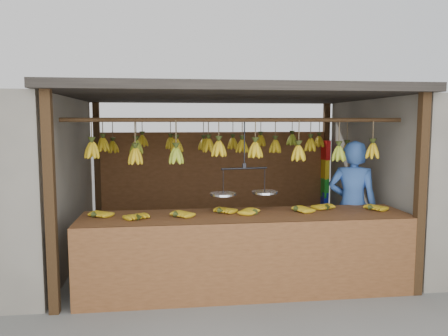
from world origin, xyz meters
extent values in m
plane|color=#5B5B57|center=(0.00, 0.00, 0.00)|extent=(80.00, 80.00, 0.00)
cube|color=#301E0F|center=(-2.00, -1.50, 1.15)|extent=(0.10, 0.10, 2.30)
cube|color=#301E0F|center=(2.00, -1.50, 1.15)|extent=(0.10, 0.10, 2.30)
cube|color=#301E0F|center=(-2.00, 1.50, 1.15)|extent=(0.10, 0.10, 2.30)
cube|color=#301E0F|center=(2.00, 1.50, 1.15)|extent=(0.10, 0.10, 2.30)
cube|color=black|center=(0.00, 0.00, 2.35)|extent=(4.30, 3.30, 0.10)
cylinder|color=#301E0F|center=(0.00, -1.00, 2.00)|extent=(4.00, 0.05, 0.05)
cylinder|color=#301E0F|center=(0.00, 0.00, 2.00)|extent=(4.00, 0.05, 0.05)
cylinder|color=#301E0F|center=(0.00, 1.00, 2.00)|extent=(4.00, 0.05, 0.05)
cube|color=brown|center=(0.00, 1.50, 0.90)|extent=(4.00, 0.06, 1.80)
cube|color=brown|center=(0.08, -1.10, 0.86)|extent=(3.83, 0.85, 0.08)
cube|color=brown|center=(0.08, -1.53, 0.45)|extent=(3.83, 0.04, 0.90)
cube|color=#301E0F|center=(-1.73, -1.48, 0.41)|extent=(0.07, 0.07, 0.82)
cube|color=#301E0F|center=(1.90, -1.48, 0.41)|extent=(0.07, 0.07, 0.82)
cube|color=#301E0F|center=(-1.73, -0.72, 0.41)|extent=(0.07, 0.07, 0.82)
cube|color=#301E0F|center=(1.90, -0.72, 0.41)|extent=(0.07, 0.07, 0.82)
ellipsoid|color=#BE9714|center=(-1.63, -1.07, 0.93)|extent=(0.29, 0.30, 0.06)
ellipsoid|color=#BE9714|center=(-1.13, -1.26, 0.93)|extent=(0.28, 0.30, 0.06)
ellipsoid|color=#BE9714|center=(-0.72, -1.18, 0.93)|extent=(0.30, 0.29, 0.06)
ellipsoid|color=#BE9714|center=(-0.21, -1.03, 0.93)|extent=(0.29, 0.30, 0.06)
ellipsoid|color=#BE9714|center=(0.19, -1.12, 0.93)|extent=(0.30, 0.28, 0.06)
ellipsoid|color=#BE9714|center=(0.71, -1.06, 0.93)|extent=(0.28, 0.24, 0.06)
ellipsoid|color=#BE9714|center=(1.13, -0.98, 0.93)|extent=(0.27, 0.29, 0.06)
ellipsoid|color=#BE9714|center=(1.64, -1.08, 0.93)|extent=(0.30, 0.27, 0.06)
ellipsoid|color=#BE9714|center=(-1.67, -0.96, 1.66)|extent=(0.16, 0.16, 0.28)
ellipsoid|color=#BE9714|center=(-1.18, -0.97, 1.58)|extent=(0.16, 0.16, 0.28)
ellipsoid|color=#92A523|center=(-0.72, -1.03, 1.59)|extent=(0.16, 0.16, 0.28)
ellipsoid|color=#BE9714|center=(-0.22, -0.98, 1.67)|extent=(0.16, 0.16, 0.28)
ellipsoid|color=#BE9714|center=(0.20, -1.01, 1.65)|extent=(0.16, 0.16, 0.28)
ellipsoid|color=#BE9714|center=(0.72, -1.04, 1.61)|extent=(0.16, 0.16, 0.28)
ellipsoid|color=#92A523|center=(1.24, -0.98, 1.59)|extent=(0.16, 0.16, 0.28)
ellipsoid|color=#BE9714|center=(1.65, -1.01, 1.63)|extent=(0.16, 0.16, 0.28)
ellipsoid|color=#BE9714|center=(-1.68, -0.02, 1.67)|extent=(0.16, 0.16, 0.28)
ellipsoid|color=#92A523|center=(-1.24, 0.03, 1.63)|extent=(0.16, 0.16, 0.28)
ellipsoid|color=#BE9714|center=(-0.70, 0.00, 1.65)|extent=(0.16, 0.16, 0.28)
ellipsoid|color=#BE9714|center=(-0.26, -0.04, 1.65)|extent=(0.16, 0.16, 0.28)
ellipsoid|color=#BE9714|center=(0.21, -0.02, 1.64)|extent=(0.16, 0.16, 0.28)
ellipsoid|color=#BE9714|center=(0.69, 0.00, 1.63)|extent=(0.16, 0.16, 0.28)
ellipsoid|color=#BE9714|center=(1.19, -0.05, 1.65)|extent=(0.16, 0.16, 0.28)
ellipsoid|color=#BE9714|center=(1.74, -0.04, 1.57)|extent=(0.16, 0.16, 0.28)
ellipsoid|color=#BE9714|center=(-1.67, 0.98, 1.58)|extent=(0.16, 0.16, 0.28)
ellipsoid|color=#BE9714|center=(-1.22, 1.02, 1.68)|extent=(0.16, 0.16, 0.28)
ellipsoid|color=#BE9714|center=(-0.77, 1.01, 1.63)|extent=(0.16, 0.16, 0.28)
ellipsoid|color=#BE9714|center=(-0.24, 1.01, 1.61)|extent=(0.16, 0.16, 0.28)
ellipsoid|color=#BE9714|center=(0.24, 1.02, 1.62)|extent=(0.16, 0.16, 0.28)
ellipsoid|color=#BE9714|center=(0.69, 0.99, 1.67)|extent=(0.16, 0.16, 0.28)
ellipsoid|color=#92A523|center=(1.24, 1.04, 1.68)|extent=(0.16, 0.16, 0.28)
ellipsoid|color=#BE9714|center=(1.70, 1.03, 1.65)|extent=(0.16, 0.16, 0.28)
cylinder|color=black|center=(0.07, -1.00, 1.72)|extent=(0.02, 0.02, 0.57)
cylinder|color=black|center=(0.07, -1.00, 1.43)|extent=(0.56, 0.10, 0.02)
cylinder|color=silver|center=(-0.18, -1.04, 1.13)|extent=(0.30, 0.30, 0.02)
cylinder|color=silver|center=(0.33, -0.96, 1.13)|extent=(0.30, 0.30, 0.02)
imported|color=#3359A5|center=(1.60, -0.60, 0.87)|extent=(0.75, 0.64, 1.73)
cube|color=red|center=(1.94, 1.35, 1.48)|extent=(0.08, 0.26, 0.34)
cube|color=yellow|center=(1.94, 1.35, 1.14)|extent=(0.08, 0.26, 0.34)
cube|color=#199926|center=(1.94, 1.35, 0.81)|extent=(0.08, 0.26, 0.34)
cube|color=#1426BF|center=(1.94, 1.35, 0.57)|extent=(0.08, 0.26, 0.34)
camera|label=1|loc=(-0.81, -6.03, 1.98)|focal=35.00mm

